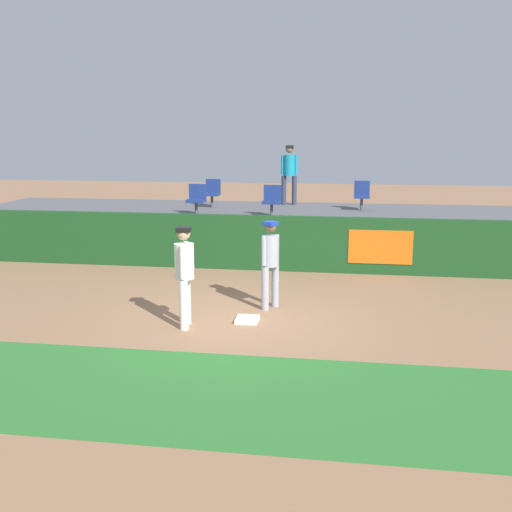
% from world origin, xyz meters
% --- Properties ---
extents(ground_plane, '(60.00, 60.00, 0.00)m').
position_xyz_m(ground_plane, '(0.00, 0.00, 0.00)').
color(ground_plane, '#936B4C').
extents(grass_foreground_strip, '(18.00, 2.80, 0.01)m').
position_xyz_m(grass_foreground_strip, '(0.00, -3.06, 0.00)').
color(grass_foreground_strip, '#2D722D').
rests_on(grass_foreground_strip, ground_plane).
extents(first_base, '(0.40, 0.40, 0.08)m').
position_xyz_m(first_base, '(0.21, -0.02, 0.04)').
color(first_base, white).
rests_on(first_base, ground_plane).
extents(player_fielder_home, '(0.37, 0.56, 1.76)m').
position_xyz_m(player_fielder_home, '(-0.80, -0.44, 1.02)').
color(player_fielder_home, white).
rests_on(player_fielder_home, ground_plane).
extents(player_runner_visitor, '(0.44, 0.44, 1.69)m').
position_xyz_m(player_runner_visitor, '(0.50, 0.89, 0.98)').
color(player_runner_visitor, '#9EA3AD').
rests_on(player_runner_visitor, ground_plane).
extents(field_wall, '(18.00, 0.26, 1.35)m').
position_xyz_m(field_wall, '(0.01, 4.15, 0.67)').
color(field_wall, '#19471E').
rests_on(field_wall, ground_plane).
extents(bleacher_platform, '(18.00, 4.80, 1.12)m').
position_xyz_m(bleacher_platform, '(0.00, 6.72, 0.56)').
color(bleacher_platform, '#59595E').
rests_on(bleacher_platform, ground_plane).
extents(seat_back_right, '(0.45, 0.44, 0.84)m').
position_xyz_m(seat_back_right, '(2.31, 7.39, 1.59)').
color(seat_back_right, '#4C4C51').
rests_on(seat_back_right, bleacher_platform).
extents(seat_front_left, '(0.48, 0.44, 0.84)m').
position_xyz_m(seat_front_left, '(-2.13, 5.59, 1.60)').
color(seat_front_left, '#4C4C51').
rests_on(seat_front_left, bleacher_platform).
extents(seat_front_center, '(0.48, 0.44, 0.84)m').
position_xyz_m(seat_front_center, '(-0.07, 5.59, 1.60)').
color(seat_front_center, '#4C4C51').
rests_on(seat_front_center, bleacher_platform).
extents(seat_back_left, '(0.44, 0.44, 0.84)m').
position_xyz_m(seat_back_left, '(-2.11, 7.39, 1.59)').
color(seat_back_left, '#4C4C51').
rests_on(seat_back_left, bleacher_platform).
extents(spectator_hooded, '(0.51, 0.38, 1.82)m').
position_xyz_m(spectator_hooded, '(0.10, 8.41, 2.18)').
color(spectator_hooded, '#33384C').
rests_on(spectator_hooded, bleacher_platform).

